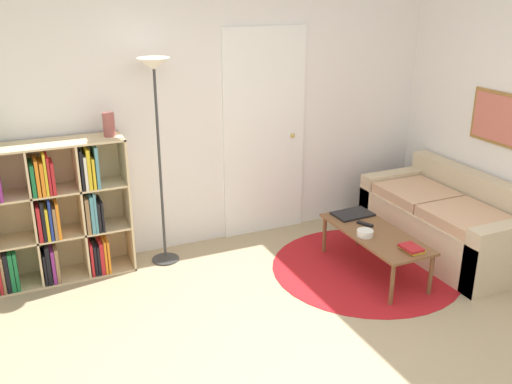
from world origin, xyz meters
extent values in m
plane|color=tan|center=(0.00, 0.00, 0.00)|extent=(14.00, 14.00, 0.00)
cube|color=silver|center=(0.00, 2.33, 1.30)|extent=(7.68, 0.05, 2.60)
cube|color=white|center=(0.58, 2.29, 1.02)|extent=(0.86, 0.02, 2.04)
sphere|color=tan|center=(0.88, 2.27, 0.98)|extent=(0.04, 0.04, 0.04)
cube|color=silver|center=(2.37, 1.15, 1.30)|extent=(0.05, 5.30, 2.60)
cube|color=olive|center=(2.33, 1.01, 1.27)|extent=(0.02, 0.73, 0.48)
cube|color=#C66656|center=(2.32, 1.01, 1.27)|extent=(0.01, 0.67, 0.42)
cylinder|color=#B2191E|center=(1.06, 1.15, 0.00)|extent=(1.68, 1.68, 0.01)
cube|color=beige|center=(-0.84, 2.11, 0.60)|extent=(0.02, 0.34, 1.21)
cube|color=beige|center=(-1.42, 2.11, 1.20)|extent=(1.18, 0.34, 0.02)
cube|color=beige|center=(-1.42, 2.11, 0.01)|extent=(1.18, 0.34, 0.02)
cube|color=beige|center=(-1.42, 2.27, 0.60)|extent=(1.18, 0.02, 1.21)
cube|color=beige|center=(-1.62, 2.11, 0.60)|extent=(0.02, 0.32, 1.17)
cube|color=beige|center=(-1.23, 2.11, 0.60)|extent=(0.02, 0.32, 1.17)
cube|color=beige|center=(-1.42, 2.11, 0.41)|extent=(1.15, 0.32, 0.02)
cube|color=beige|center=(-1.42, 2.11, 0.80)|extent=(1.15, 0.32, 0.02)
cube|color=#B21E23|center=(-1.94, 2.07, 0.15)|extent=(0.03, 0.25, 0.27)
cube|color=olive|center=(-1.91, 2.08, 0.18)|extent=(0.02, 0.27, 0.32)
cube|color=black|center=(-1.88, 2.06, 0.19)|extent=(0.03, 0.23, 0.34)
cube|color=#196B38|center=(-1.84, 2.08, 0.19)|extent=(0.03, 0.27, 0.34)
cube|color=#196B38|center=(-1.81, 2.07, 0.19)|extent=(0.03, 0.24, 0.34)
cube|color=black|center=(-1.59, 2.05, 0.15)|extent=(0.02, 0.21, 0.27)
cube|color=black|center=(-1.56, 2.08, 0.19)|extent=(0.03, 0.27, 0.34)
cube|color=#7F287A|center=(-1.52, 2.05, 0.17)|extent=(0.03, 0.21, 0.30)
cube|color=olive|center=(-1.49, 2.08, 0.17)|extent=(0.03, 0.27, 0.31)
cube|color=#B21E23|center=(-1.20, 2.06, 0.17)|extent=(0.02, 0.22, 0.30)
cube|color=black|center=(-1.17, 2.08, 0.16)|extent=(0.02, 0.27, 0.28)
cube|color=black|center=(-1.15, 2.06, 0.15)|extent=(0.02, 0.23, 0.27)
cube|color=#B21E23|center=(-1.12, 2.04, 0.16)|extent=(0.03, 0.19, 0.29)
cube|color=orange|center=(-1.09, 2.07, 0.17)|extent=(0.02, 0.25, 0.30)
cube|color=orange|center=(-1.06, 2.04, 0.17)|extent=(0.02, 0.19, 0.30)
cube|color=#B21E23|center=(-1.58, 2.07, 0.57)|extent=(0.03, 0.25, 0.30)
cube|color=black|center=(-1.55, 2.08, 0.59)|extent=(0.03, 0.26, 0.34)
cube|color=gold|center=(-1.52, 2.07, 0.56)|extent=(0.02, 0.25, 0.28)
cube|color=navy|center=(-1.49, 2.06, 0.59)|extent=(0.02, 0.22, 0.35)
cube|color=olive|center=(-1.46, 2.06, 0.56)|extent=(0.03, 0.23, 0.28)
cube|color=orange|center=(-1.43, 2.06, 0.57)|extent=(0.02, 0.22, 0.31)
cube|color=olive|center=(-1.20, 2.08, 0.57)|extent=(0.03, 0.27, 0.31)
cube|color=teal|center=(-1.16, 2.07, 0.58)|extent=(0.03, 0.25, 0.33)
cube|color=teal|center=(-1.13, 2.07, 0.59)|extent=(0.02, 0.24, 0.35)
cube|color=black|center=(-1.11, 2.04, 0.55)|extent=(0.02, 0.19, 0.26)
cube|color=black|center=(-1.08, 2.05, 0.55)|extent=(0.02, 0.21, 0.27)
cube|color=#196B38|center=(-1.58, 2.07, 0.94)|extent=(0.03, 0.25, 0.27)
cube|color=orange|center=(-1.55, 2.05, 0.96)|extent=(0.03, 0.21, 0.30)
cube|color=orange|center=(-1.51, 2.05, 0.95)|extent=(0.03, 0.21, 0.28)
cube|color=gold|center=(-1.48, 2.07, 0.98)|extent=(0.02, 0.24, 0.35)
cube|color=#B21E23|center=(-1.46, 2.07, 0.97)|extent=(0.02, 0.24, 0.31)
cube|color=#B21E23|center=(-1.43, 2.04, 0.94)|extent=(0.03, 0.19, 0.27)
cube|color=black|center=(-1.20, 2.07, 0.98)|extent=(0.02, 0.24, 0.34)
cube|color=silver|center=(-1.18, 2.08, 0.95)|extent=(0.02, 0.26, 0.28)
cube|color=gold|center=(-1.15, 2.05, 0.98)|extent=(0.03, 0.22, 0.34)
cube|color=gold|center=(-1.11, 2.07, 0.94)|extent=(0.02, 0.25, 0.26)
cube|color=teal|center=(-1.08, 2.08, 0.99)|extent=(0.03, 0.27, 0.35)
cylinder|color=#333333|center=(-0.54, 2.05, 0.01)|extent=(0.25, 0.25, 0.01)
cylinder|color=#333333|center=(-0.54, 2.05, 0.92)|extent=(0.02, 0.02, 1.74)
cone|color=white|center=(-0.54, 2.05, 1.79)|extent=(0.27, 0.27, 0.10)
cube|color=#CCB793|center=(1.92, 1.15, 0.22)|extent=(0.80, 1.64, 0.44)
cube|color=#CCB793|center=(2.24, 1.15, 0.37)|extent=(0.16, 1.64, 0.74)
cube|color=#CCB793|center=(1.92, 0.41, 0.29)|extent=(0.80, 0.16, 0.58)
cube|color=#CCB793|center=(1.92, 1.89, 0.29)|extent=(0.80, 0.16, 0.58)
cube|color=tan|center=(1.84, 0.82, 0.49)|extent=(0.60, 0.64, 0.10)
cube|color=tan|center=(1.84, 1.48, 0.49)|extent=(0.60, 0.64, 0.10)
cube|color=brown|center=(1.08, 1.07, 0.37)|extent=(0.47, 1.12, 0.02)
cylinder|color=brown|center=(0.88, 0.56, 0.18)|extent=(0.04, 0.04, 0.36)
cylinder|color=brown|center=(0.88, 1.59, 0.18)|extent=(0.04, 0.04, 0.36)
cylinder|color=brown|center=(1.27, 0.56, 0.18)|extent=(0.04, 0.04, 0.36)
cylinder|color=brown|center=(1.27, 1.59, 0.18)|extent=(0.04, 0.04, 0.36)
cube|color=black|center=(1.11, 1.48, 0.39)|extent=(0.37, 0.25, 0.02)
cylinder|color=silver|center=(0.95, 1.05, 0.41)|extent=(0.14, 0.14, 0.05)
cube|color=gold|center=(1.14, 0.66, 0.39)|extent=(0.13, 0.18, 0.02)
cube|color=#B21E23|center=(1.12, 0.65, 0.41)|extent=(0.13, 0.18, 0.02)
cube|color=black|center=(1.08, 1.24, 0.39)|extent=(0.10, 0.16, 0.02)
cylinder|color=#934C47|center=(-0.93, 2.11, 1.31)|extent=(0.10, 0.10, 0.20)
camera|label=1|loc=(-1.72, -2.61, 2.43)|focal=40.00mm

